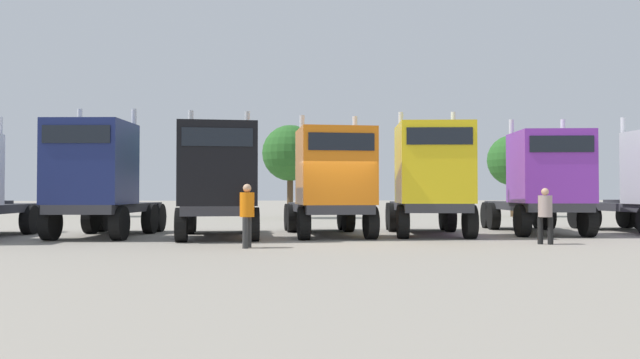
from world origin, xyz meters
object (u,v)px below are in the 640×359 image
semi_truck_black (219,180)px  semi_truck_orange (332,182)px  visitor_in_hivis (247,211)px  visitor_with_camera (545,212)px  semi_truck_navy (97,178)px  semi_truck_purple (543,182)px  semi_truck_yellow (431,178)px

semi_truck_black → semi_truck_orange: 3.83m
visitor_in_hivis → visitor_with_camera: bearing=19.4°
semi_truck_black → visitor_with_camera: 10.20m
semi_truck_orange → visitor_with_camera: semi_truck_orange is taller
semi_truck_black → semi_truck_navy: bearing=-103.6°
semi_truck_navy → semi_truck_black: semi_truck_navy is taller
semi_truck_black → visitor_with_camera: bearing=69.8°
semi_truck_navy → semi_truck_orange: semi_truck_navy is taller
semi_truck_black → semi_truck_purple: semi_truck_black is taller
semi_truck_orange → visitor_in_hivis: bearing=-38.6°
semi_truck_navy → visitor_with_camera: 14.30m
semi_truck_black → semi_truck_purple: bearing=91.9°
semi_truck_orange → semi_truck_purple: bearing=90.7°
semi_truck_navy → visitor_in_hivis: 6.61m
semi_truck_yellow → visitor_in_hivis: size_ratio=3.56×
semi_truck_yellow → semi_truck_navy: bearing=-83.8°
semi_truck_navy → semi_truck_yellow: 11.35m
semi_truck_purple → visitor_with_camera: 4.53m
semi_truck_purple → visitor_in_hivis: (-10.59, -4.30, -0.89)m
visitor_in_hivis → semi_truck_navy: bearing=158.0°
visitor_with_camera → semi_truck_orange: bearing=-89.8°
semi_truck_black → visitor_in_hivis: (0.99, -3.37, -0.92)m
semi_truck_black → visitor_with_camera: (9.68, -3.07, -0.98)m
semi_truck_yellow → semi_truck_purple: (4.29, 0.43, -0.13)m
semi_truck_black → semi_truck_orange: size_ratio=0.99×
visitor_in_hivis → semi_truck_orange: bearing=71.4°
semi_truck_orange → visitor_in_hivis: semi_truck_orange is taller
semi_truck_navy → semi_truck_orange: (7.86, -0.29, -0.12)m
semi_truck_yellow → visitor_with_camera: (2.39, -3.57, -1.08)m
semi_truck_purple → visitor_in_hivis: bearing=-59.6°
semi_truck_navy → semi_truck_purple: bearing=97.1°
semi_truck_black → semi_truck_orange: semi_truck_black is taller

